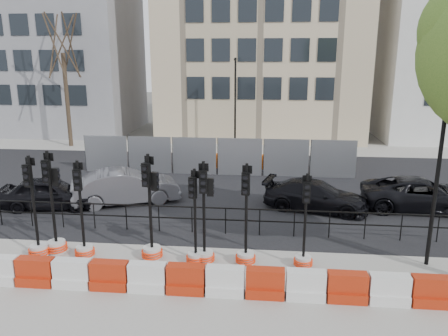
# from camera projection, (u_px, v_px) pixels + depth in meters

# --- Properties ---
(ground) EXTENTS (120.00, 120.00, 0.00)m
(ground) POSITION_uv_depth(u_px,v_px,m) (186.00, 247.00, 14.47)
(ground) COLOR #51514C
(ground) RESTS_ON ground
(sidewalk_near) EXTENTS (40.00, 6.00, 0.02)m
(sidewalk_near) POSITION_uv_depth(u_px,v_px,m) (166.00, 295.00, 11.58)
(sidewalk_near) COLOR gray
(sidewalk_near) RESTS_ON ground
(road) EXTENTS (40.00, 14.00, 0.03)m
(road) POSITION_uv_depth(u_px,v_px,m) (212.00, 186.00, 21.21)
(road) COLOR black
(road) RESTS_ON ground
(sidewalk_far) EXTENTS (40.00, 4.00, 0.02)m
(sidewalk_far) POSITION_uv_depth(u_px,v_px,m) (229.00, 148.00, 29.87)
(sidewalk_far) COLOR gray
(sidewalk_far) RESTS_ON ground
(building_grey) EXTENTS (11.00, 9.06, 14.00)m
(building_grey) POSITION_uv_depth(u_px,v_px,m) (63.00, 44.00, 35.21)
(building_grey) COLOR gray
(building_grey) RESTS_ON ground
(building_cream) EXTENTS (15.00, 10.06, 18.00)m
(building_cream) POSITION_uv_depth(u_px,v_px,m) (262.00, 16.00, 33.18)
(building_cream) COLOR beige
(building_cream) RESTS_ON ground
(kerb_railing) EXTENTS (18.00, 0.04, 1.00)m
(kerb_railing) POSITION_uv_depth(u_px,v_px,m) (192.00, 215.00, 15.45)
(kerb_railing) COLOR black
(kerb_railing) RESTS_ON ground
(heras_fencing) EXTENTS (14.33, 1.72, 2.00)m
(heras_fencing) POSITION_uv_depth(u_px,v_px,m) (229.00, 159.00, 23.75)
(heras_fencing) COLOR gray
(heras_fencing) RESTS_ON ground
(lamp_post_far) EXTENTS (0.12, 0.56, 6.00)m
(lamp_post_far) POSITION_uv_depth(u_px,v_px,m) (235.00, 102.00, 28.03)
(lamp_post_far) COLOR black
(lamp_post_far) RESTS_ON ground
(lamp_post_near) EXTENTS (0.12, 0.56, 6.00)m
(lamp_post_near) POSITION_uv_depth(u_px,v_px,m) (439.00, 162.00, 12.44)
(lamp_post_near) COLOR black
(lamp_post_near) RESTS_ON ground
(tree_bare_far) EXTENTS (2.00, 2.00, 9.00)m
(tree_bare_far) POSITION_uv_depth(u_px,v_px,m) (62.00, 47.00, 28.77)
(tree_bare_far) COLOR #473828
(tree_bare_far) RESTS_ON ground
(barrier_row) EXTENTS (16.75, 0.50, 0.80)m
(barrier_row) POSITION_uv_depth(u_px,v_px,m) (167.00, 279.00, 11.68)
(barrier_row) COLOR red
(barrier_row) RESTS_ON ground
(traffic_signal_a) EXTENTS (0.65, 0.65, 3.29)m
(traffic_signal_a) POSITION_uv_depth(u_px,v_px,m) (37.00, 237.00, 13.62)
(traffic_signal_a) COLOR silver
(traffic_signal_a) RESTS_ON ground
(traffic_signal_b) EXTENTS (0.66, 0.66, 3.37)m
(traffic_signal_b) POSITION_uv_depth(u_px,v_px,m) (55.00, 230.00, 13.85)
(traffic_signal_b) COLOR silver
(traffic_signal_b) RESTS_ON ground
(traffic_signal_c) EXTENTS (0.62, 0.62, 3.15)m
(traffic_signal_c) POSITION_uv_depth(u_px,v_px,m) (84.00, 238.00, 13.59)
(traffic_signal_c) COLOR silver
(traffic_signal_c) RESTS_ON ground
(traffic_signal_d) EXTENTS (0.66, 0.66, 3.37)m
(traffic_signal_d) POSITION_uv_depth(u_px,v_px,m) (151.00, 235.00, 13.42)
(traffic_signal_d) COLOR silver
(traffic_signal_d) RESTS_ON ground
(traffic_signal_e) EXTENTS (0.59, 0.59, 3.01)m
(traffic_signal_e) POSITION_uv_depth(u_px,v_px,m) (195.00, 245.00, 13.16)
(traffic_signal_e) COLOR silver
(traffic_signal_e) RESTS_ON ground
(traffic_signal_f) EXTENTS (0.63, 0.63, 3.21)m
(traffic_signal_f) POSITION_uv_depth(u_px,v_px,m) (205.00, 240.00, 13.18)
(traffic_signal_f) COLOR silver
(traffic_signal_f) RESTS_ON ground
(traffic_signal_g) EXTENTS (0.62, 0.62, 3.17)m
(traffic_signal_g) POSITION_uv_depth(u_px,v_px,m) (246.00, 244.00, 13.14)
(traffic_signal_g) COLOR silver
(traffic_signal_g) RESTS_ON ground
(traffic_signal_h) EXTENTS (0.57, 0.57, 2.92)m
(traffic_signal_h) POSITION_uv_depth(u_px,v_px,m) (304.00, 249.00, 12.96)
(traffic_signal_h) COLOR silver
(traffic_signal_h) RESTS_ON ground
(car_a) EXTENTS (2.65, 4.33, 1.33)m
(car_a) POSITION_uv_depth(u_px,v_px,m) (49.00, 193.00, 17.99)
(car_a) COLOR black
(car_a) RESTS_ON ground
(car_b) EXTENTS (4.76, 5.59, 1.48)m
(car_b) POSITION_uv_depth(u_px,v_px,m) (126.00, 187.00, 18.58)
(car_b) COLOR #4F4F54
(car_b) RESTS_ON ground
(car_c) EXTENTS (3.81, 5.07, 1.23)m
(car_c) POSITION_uv_depth(u_px,v_px,m) (316.00, 196.00, 17.78)
(car_c) COLOR black
(car_c) RESTS_ON ground
(car_d) EXTENTS (2.66, 4.96, 1.32)m
(car_d) POSITION_uv_depth(u_px,v_px,m) (422.00, 194.00, 17.81)
(car_d) COLOR black
(car_d) RESTS_ON ground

